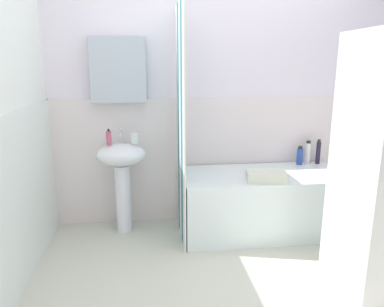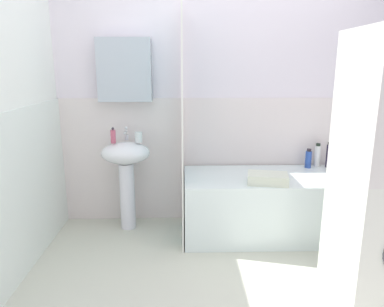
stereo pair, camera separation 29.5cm
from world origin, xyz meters
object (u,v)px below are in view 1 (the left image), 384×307
Objects in this scene: bathtub at (262,202)px; shampoo_bottle at (318,152)px; toothbrush_cup at (135,138)px; body_wash_bottle at (300,156)px; soap_dispenser at (109,138)px; conditioner_bottle at (308,153)px; towel_folded at (266,176)px; sink at (122,168)px.

shampoo_bottle is (0.63, 0.25, 0.39)m from bathtub.
body_wash_bottle is at bearing 3.42° from toothbrush_cup.
body_wash_bottle reaches higher than bathtub.
soap_dispenser is 0.10× the size of bathtub.
shampoo_bottle is (1.78, 0.10, -0.21)m from toothbrush_cup.
conditioner_bottle is 0.11m from body_wash_bottle.
shampoo_bottle is 0.83m from towel_folded.
towel_folded is (-0.49, -0.46, -0.05)m from body_wash_bottle.
towel_folded is (-0.59, -0.49, -0.07)m from conditioner_bottle.
bathtub is at bearing -152.33° from conditioner_bottle.
conditioner_bottle is (0.54, 0.28, 0.38)m from bathtub.
body_wash_bottle is (-0.10, -0.04, -0.02)m from conditioner_bottle.
towel_folded is at bearing -18.24° from toothbrush_cup.
soap_dispenser is 0.22m from toothbrush_cup.
sink is at bearing -176.96° from shampoo_bottle.
toothbrush_cup is 1.19m from towel_folded.
shampoo_bottle is at bearing 21.89° from bathtub.
shampoo_bottle is 1.33× the size of body_wash_bottle.
shampoo_bottle reaches higher than conditioner_bottle.
soap_dispenser is 1.50m from bathtub.
bathtub is 0.72m from conditioner_bottle.
body_wash_bottle is 0.67m from towel_folded.
soap_dispenser is at bearing -158.83° from sink.
conditioner_bottle is at bearing 4.08° from sink.
soap_dispenser reaches higher than sink.
toothbrush_cup is at bearing 161.76° from towel_folded.
sink reaches higher than conditioner_bottle.
shampoo_bottle is at bearing -16.33° from conditioner_bottle.
bathtub is at bearing 76.86° from towel_folded.
bathtub is (1.14, -0.15, -0.60)m from toothbrush_cup.
conditioner_bottle is at bearing 39.92° from towel_folded.
towel_folded is at bearing -145.80° from shampoo_bottle.
bathtub is (1.27, -0.15, -0.33)m from sink.
body_wash_bottle is (1.71, 0.09, 0.03)m from sink.
toothbrush_cup is (0.22, 0.04, -0.02)m from soap_dispenser.
conditioner_bottle is 0.77m from towel_folded.
sink is 3.40× the size of shampoo_bottle.
sink is at bearing 163.40° from towel_folded.
shampoo_bottle is at bearing 2.46° from body_wash_bottle.
towel_folded is (1.31, -0.33, -0.30)m from soap_dispenser.
toothbrush_cup reaches higher than towel_folded.
sink reaches higher than towel_folded.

